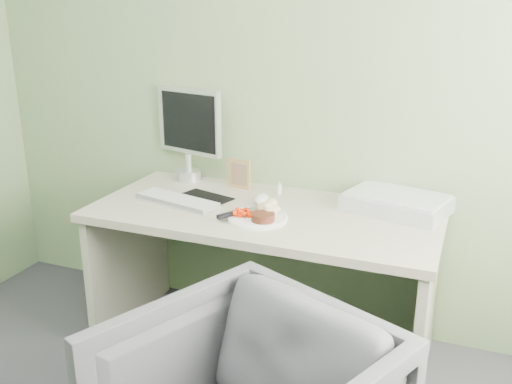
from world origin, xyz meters
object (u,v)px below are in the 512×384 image
at_px(plate, 258,218).
at_px(desk, 264,246).
at_px(monitor, 189,129).
at_px(scanner, 397,204).

bearing_deg(plate, desk, 98.62).
xyz_separation_m(plate, monitor, (-0.56, 0.44, 0.27)).
distance_m(scanner, monitor, 1.14).
xyz_separation_m(desk, monitor, (-0.54, 0.31, 0.46)).
distance_m(desk, monitor, 0.78).
relative_size(desk, plate, 6.02).
relative_size(scanner, monitor, 0.91).
xyz_separation_m(desk, plate, (0.02, -0.13, 0.19)).
bearing_deg(monitor, plate, -23.68).
distance_m(desk, plate, 0.23).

